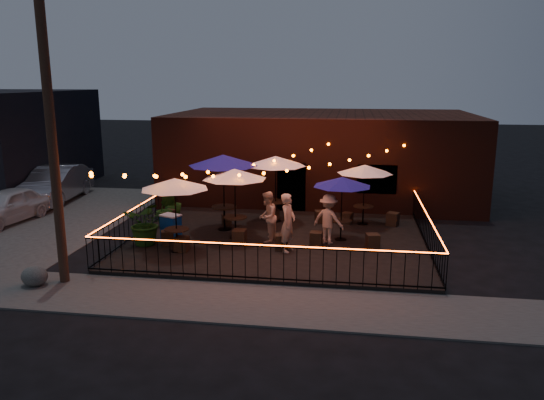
{
  "coord_description": "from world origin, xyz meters",
  "views": [
    {
      "loc": [
        2.44,
        -15.55,
        5.58
      ],
      "look_at": [
        -0.27,
        2.39,
        1.43
      ],
      "focal_mm": 35.0,
      "sensor_mm": 36.0,
      "label": 1
    }
  ],
  "objects": [
    {
      "name": "fence_front",
      "position": [
        0.0,
        -2.0,
        0.66
      ],
      "size": [
        10.0,
        0.04,
        1.04
      ],
      "color": "black",
      "rests_on": "patio"
    },
    {
      "name": "ground",
      "position": [
        0.0,
        0.0,
        0.0
      ],
      "size": [
        110.0,
        110.0,
        0.0
      ],
      "primitive_type": "plane",
      "color": "black",
      "rests_on": "ground"
    },
    {
      "name": "bistro_chair_4",
      "position": [
        -1.19,
        1.13,
        0.4
      ],
      "size": [
        0.44,
        0.44,
        0.51
      ],
      "primitive_type": "cube",
      "rotation": [
        0.0,
        0.0,
        -0.04
      ],
      "color": "black",
      "rests_on": "patio"
    },
    {
      "name": "boulder",
      "position": [
        -6.04,
        -3.02,
        0.31
      ],
      "size": [
        1.01,
        0.95,
        0.63
      ],
      "primitive_type": "ellipsoid",
      "rotation": [
        0.0,
        0.0,
        0.4
      ],
      "color": "#40403B",
      "rests_on": "ground"
    },
    {
      "name": "bistro_chair_10",
      "position": [
        2.37,
        4.36,
        0.36
      ],
      "size": [
        0.47,
        0.47,
        0.43
      ],
      "primitive_type": "cube",
      "rotation": [
        0.0,
        0.0,
        -0.37
      ],
      "color": "black",
      "rests_on": "patio"
    },
    {
      "name": "bistro_chair_6",
      "position": [
        -0.52,
        4.32,
        0.38
      ],
      "size": [
        0.46,
        0.46,
        0.46
      ],
      "primitive_type": "cube",
      "rotation": [
        0.0,
        0.0,
        -0.2
      ],
      "color": "black",
      "rests_on": "patio"
    },
    {
      "name": "potted_shrub_c",
      "position": [
        -4.6,
        4.34,
        0.79
      ],
      "size": [
        0.72,
        0.72,
        1.28
      ],
      "primitive_type": "imported",
      "rotation": [
        0.0,
        0.0,
        0.0
      ],
      "color": "#164015",
      "rests_on": "patio"
    },
    {
      "name": "bistro_chair_5",
      "position": [
        0.29,
        0.81,
        0.4
      ],
      "size": [
        0.47,
        0.47,
        0.5
      ],
      "primitive_type": "cube",
      "rotation": [
        0.0,
        0.0,
        3.26
      ],
      "color": "black",
      "rests_on": "patio"
    },
    {
      "name": "cafe_table_0",
      "position": [
        -3.03,
        0.14,
        2.34
      ],
      "size": [
        2.25,
        2.25,
        2.39
      ],
      "rotation": [
        0.0,
        0.0,
        -0.04
      ],
      "color": "black",
      "rests_on": "patio"
    },
    {
      "name": "car_silver",
      "position": [
        -11.13,
        6.82,
        0.82
      ],
      "size": [
        2.24,
        5.14,
        1.64
      ],
      "primitive_type": "imported",
      "rotation": [
        0.0,
        0.0,
        0.1
      ],
      "color": "#A6A6AE",
      "rests_on": "ground"
    },
    {
      "name": "bistro_chair_3",
      "position": [
        -2.18,
        3.44,
        0.35
      ],
      "size": [
        0.45,
        0.45,
        0.41
      ],
      "primitive_type": "cube",
      "rotation": [
        0.0,
        0.0,
        3.53
      ],
      "color": "black",
      "rests_on": "patio"
    },
    {
      "name": "car_white",
      "position": [
        -11.01,
        2.99,
        0.68
      ],
      "size": [
        2.1,
        4.15,
        1.36
      ],
      "primitive_type": "imported",
      "rotation": [
        0.0,
        0.0,
        -0.13
      ],
      "color": "silver",
      "rests_on": "ground"
    },
    {
      "name": "bistro_chair_8",
      "position": [
        1.37,
        1.4,
        0.38
      ],
      "size": [
        0.42,
        0.42,
        0.46
      ],
      "primitive_type": "cube",
      "rotation": [
        0.0,
        0.0,
        -0.08
      ],
      "color": "black",
      "rests_on": "patio"
    },
    {
      "name": "brick_building",
      "position": [
        1.0,
        9.99,
        2.0
      ],
      "size": [
        14.0,
        8.0,
        4.0
      ],
      "color": "#36160E",
      "rests_on": "ground"
    },
    {
      "name": "cafe_table_3",
      "position": [
        -0.41,
        4.28,
        2.49
      ],
      "size": [
        2.33,
        2.33,
        2.57
      ],
      "rotation": [
        0.0,
        0.0,
        0.0
      ],
      "color": "black",
      "rests_on": "patio"
    },
    {
      "name": "cafe_table_5",
      "position": [
        2.95,
        4.35,
        2.25
      ],
      "size": [
        2.33,
        2.33,
        2.3
      ],
      "rotation": [
        0.0,
        0.0,
        -0.12
      ],
      "color": "black",
      "rests_on": "patio"
    },
    {
      "name": "utility_pole",
      "position": [
        -5.4,
        -2.6,
        4.0
      ],
      "size": [
        0.26,
        0.26,
        8.0
      ],
      "primitive_type": "cylinder",
      "color": "#3B2418",
      "rests_on": "ground"
    },
    {
      "name": "patio",
      "position": [
        0.0,
        2.0,
        0.07
      ],
      "size": [
        10.0,
        8.0,
        0.15
      ],
      "primitive_type": "cube",
      "color": "black",
      "rests_on": "ground"
    },
    {
      "name": "fence_right",
      "position": [
        5.0,
        2.0,
        0.66
      ],
      "size": [
        0.04,
        8.0,
        1.04
      ],
      "rotation": [
        0.0,
        0.0,
        1.57
      ],
      "color": "black",
      "rests_on": "patio"
    },
    {
      "name": "fence_left",
      "position": [
        -5.0,
        2.0,
        0.66
      ],
      "size": [
        0.04,
        8.0,
        1.04
      ],
      "rotation": [
        0.0,
        0.0,
        1.57
      ],
      "color": "black",
      "rests_on": "patio"
    },
    {
      "name": "parking_lot",
      "position": [
        -12.0,
        4.0,
        0.01
      ],
      "size": [
        11.0,
        12.0,
        0.02
      ],
      "primitive_type": "cube",
      "color": "#403E3B",
      "rests_on": "ground"
    },
    {
      "name": "patron_b",
      "position": [
        -0.31,
        1.6,
        1.02
      ],
      "size": [
        0.76,
        0.92,
        1.74
      ],
      "primitive_type": "imported",
      "rotation": [
        0.0,
        0.0,
        -1.7
      ],
      "color": "tan",
      "rests_on": "patio"
    },
    {
      "name": "bistro_chair_11",
      "position": [
        4.07,
        4.35,
        0.39
      ],
      "size": [
        0.54,
        0.54,
        0.49
      ],
      "primitive_type": "cube",
      "rotation": [
        0.0,
        0.0,
        2.75
      ],
      "color": "black",
      "rests_on": "patio"
    },
    {
      "name": "patron_a",
      "position": [
        0.5,
        0.68,
        1.1
      ],
      "size": [
        0.61,
        0.78,
        1.9
      ],
      "primitive_type": "imported",
      "rotation": [
        0.0,
        0.0,
        1.33
      ],
      "color": "#DFAB99",
      "rests_on": "patio"
    },
    {
      "name": "cafe_table_2",
      "position": [
        -1.48,
        1.84,
        2.39
      ],
      "size": [
        2.94,
        2.94,
        2.45
      ],
      "rotation": [
        0.0,
        0.0,
        0.42
      ],
      "color": "black",
      "rests_on": "patio"
    },
    {
      "name": "cafe_table_1",
      "position": [
        -2.12,
        2.84,
        2.69
      ],
      "size": [
        2.78,
        2.78,
        2.78
      ],
      "rotation": [
        0.0,
        0.0,
        0.11
      ],
      "color": "black",
      "rests_on": "patio"
    },
    {
      "name": "festoon_lights",
      "position": [
        -1.01,
        1.7,
        2.52
      ],
      "size": [
        10.02,
        8.72,
        1.32
      ],
      "color": "#FF5700",
      "rests_on": "ground"
    },
    {
      "name": "patron_c",
      "position": [
        1.75,
        1.7,
        0.99
      ],
      "size": [
        1.25,
        1.01,
        1.68
      ],
      "primitive_type": "imported",
      "rotation": [
        0.0,
        0.0,
        2.72
      ],
      "color": "beige",
      "rests_on": "patio"
    },
    {
      "name": "bistro_chair_0",
      "position": [
        -3.59,
        0.78,
        0.38
      ],
      "size": [
        0.51,
        0.51,
        0.46
      ],
      "primitive_type": "cube",
      "rotation": [
        0.0,
        0.0,
        0.4
      ],
      "color": "black",
      "rests_on": "patio"
    },
    {
      "name": "bistro_chair_7",
      "position": [
        1.32,
        4.32,
        0.38
      ],
      "size": [
        0.46,
        0.46,
        0.46
      ],
      "primitive_type": "cube",
      "rotation": [
        0.0,
        0.0,
        3.33
      ],
      "color": "black",
      "rests_on": "patio"
    },
    {
      "name": "bistro_chair_2",
      "position": [
        -4.51,
        3.64,
        0.38
      ],
      "size": [
        0.48,
        0.48,
        0.45
      ],
      "primitive_type": "cube",
      "rotation": [
        0.0,
        0.0,
        -0.31
      ],
      "color": "black",
      "rests_on": "patio"
    },
    {
      "name": "bistro_chair_1",
      "position": [
        -2.87,
        0.14,
        0.39
      ],
      "size": [
        0.43,
        0.43,
        0.48
      ],
      "primitive_type": "cube",
      "rotation": [
        0.0,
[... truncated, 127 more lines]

